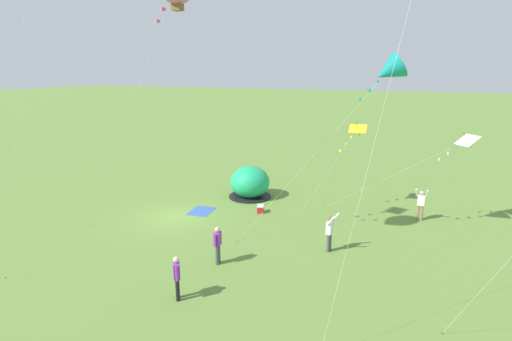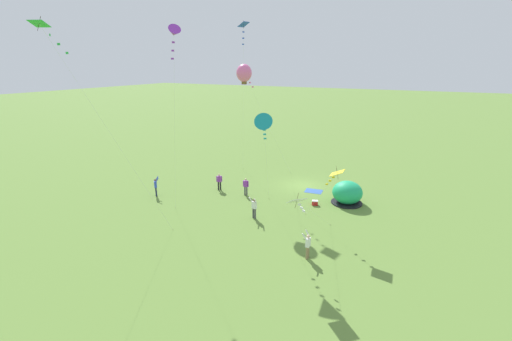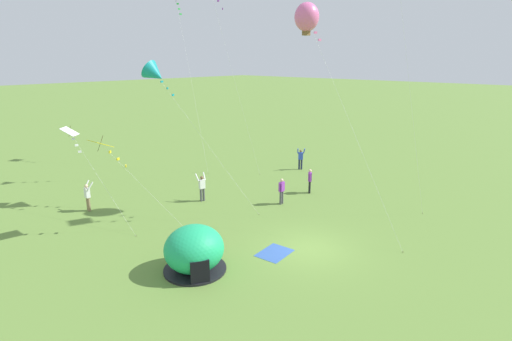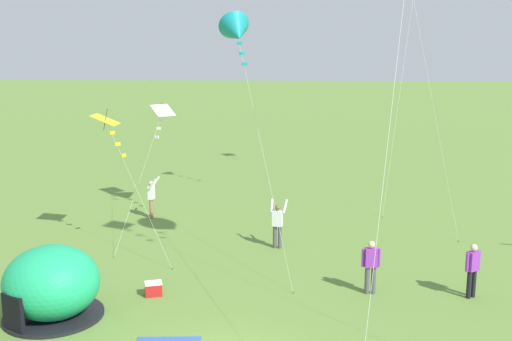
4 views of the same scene
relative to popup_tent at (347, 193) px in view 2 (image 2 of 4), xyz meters
The scene contains 16 objects.
ground_plane 5.88m from the popup_tent, 26.47° to the right, with size 300.00×300.00×0.00m, color olive.
popup_tent is the anchor object (origin of this frame).
picnic_blanket 4.10m from the popup_tent, 23.68° to the right, with size 1.70×1.30×0.01m, color #3359A5.
cooler_box 3.13m from the popup_tent, 35.32° to the left, with size 0.62×0.52×0.44m.
person_far_back 9.06m from the popup_tent, 47.58° to the left, with size 0.68×0.55×1.89m.
person_strolling 9.53m from the popup_tent, 14.83° to the left, with size 0.59×0.28×1.72m.
person_watching_sky 12.51m from the popup_tent, 10.94° to the left, with size 0.50×0.42×1.72m.
person_arms_raised 18.06m from the popup_tent, 21.11° to the left, with size 0.70×0.71×1.89m.
person_flying_kite 10.56m from the popup_tent, 88.90° to the left, with size 0.49×0.68×1.89m.
kite_yellow 7.63m from the popup_tent, 93.16° to the left, with size 3.55×3.25×5.35m.
kite_white 12.74m from the popup_tent, 88.17° to the left, with size 1.25×8.00×5.14m.
kite_pink 14.42m from the popup_tent, ahead, with size 2.65×8.30×12.23m.
kite_green 25.07m from the popup_tent, 53.21° to the left, with size 2.87×6.76×14.61m.
kite_teal 12.06m from the popup_tent, 63.05° to the left, with size 3.33×7.32×9.07m.
kite_purple 19.66m from the popup_tent, 44.66° to the left, with size 3.67×2.89×14.79m.
kite_blue 18.93m from the popup_tent, 11.79° to the right, with size 2.29×3.22×16.34m.
Camera 2 is at (-10.92, 32.28, 12.24)m, focal length 24.00 mm.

